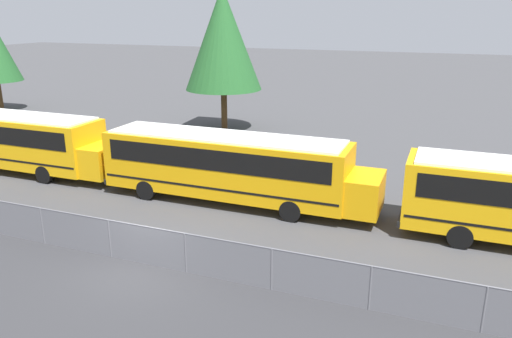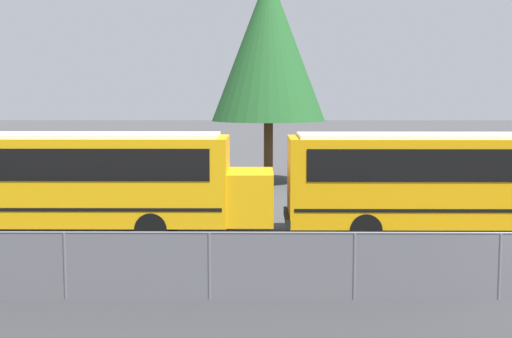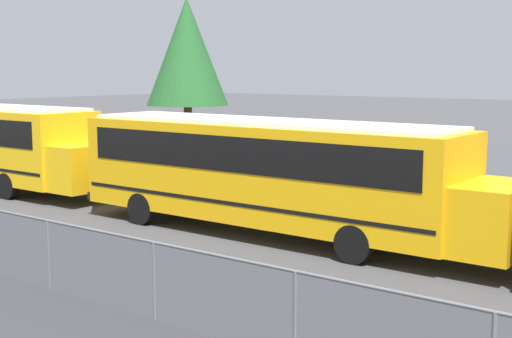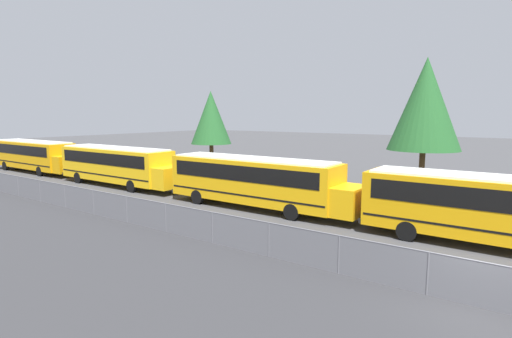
# 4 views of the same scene
# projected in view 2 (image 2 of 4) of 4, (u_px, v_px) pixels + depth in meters

# --- Properties ---
(school_bus_2) EXTENTS (12.70, 2.60, 3.10)m
(school_bus_2) POSITION_uv_depth(u_px,v_px,m) (49.00, 176.00, 21.28)
(school_bus_2) COLOR #EDA80F
(school_bus_2) RESTS_ON ground_plane
(school_bus_3) EXTENTS (12.70, 2.60, 3.10)m
(school_bus_3) POSITION_uv_depth(u_px,v_px,m) (488.00, 177.00, 21.08)
(school_bus_3) COLOR orange
(school_bus_3) RESTS_ON ground_plane
(tree_0) EXTENTS (5.42, 5.42, 10.02)m
(tree_0) POSITION_uv_depth(u_px,v_px,m) (269.00, 47.00, 33.70)
(tree_0) COLOR #51381E
(tree_0) RESTS_ON ground_plane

